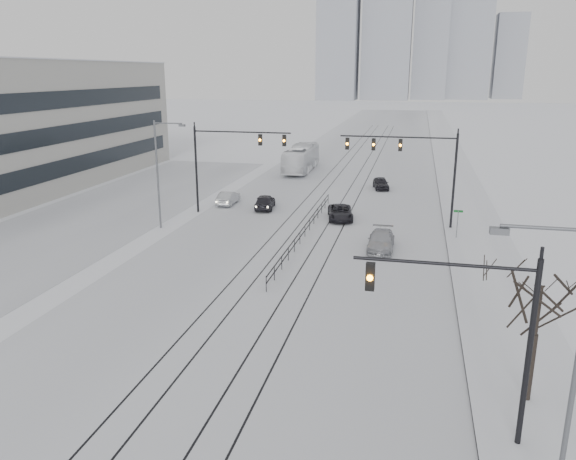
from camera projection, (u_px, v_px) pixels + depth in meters
The scene contains 20 objects.
road at pixel (350, 173), 73.16m from camera, with size 22.00×260.00×0.02m, color silver.
sidewalk_east at pixel (457, 177), 70.25m from camera, with size 5.00×260.00×0.16m, color silver.
curb at pixel (437, 176), 70.78m from camera, with size 0.10×260.00×0.12m, color gray.
parking_strip at pixel (111, 209), 53.99m from camera, with size 14.00×60.00×0.03m, color silver.
tram_rails at pixel (325, 208), 54.39m from camera, with size 5.30×180.00×0.01m.
skyline at pixel (416, 33), 264.22m from camera, with size 96.00×48.00×72.00m.
traffic_mast_near at pixel (481, 324), 18.94m from camera, with size 6.10×0.37×7.00m.
traffic_mast_ne at pixel (414, 160), 46.39m from camera, with size 9.60×0.37×8.00m.
traffic_mast_nw at pixel (226, 154), 50.95m from camera, with size 9.10×0.37×8.00m.
street_light_east at pixel (567, 355), 15.55m from camera, with size 2.73×0.25×9.00m.
street_light_west at pixel (160, 167), 46.22m from camera, with size 2.73×0.25×9.00m.
bare_tree at pixel (540, 298), 21.27m from camera, with size 4.40×4.40×6.10m.
median_fence at pixel (305, 231), 44.87m from camera, with size 0.06×24.00×1.00m.
street_sign at pixel (458, 220), 43.93m from camera, with size 0.70×0.06×2.40m.
sedan_sb_inner at pixel (265, 202), 54.04m from camera, with size 1.69×4.21×1.43m, color black.
sedan_sb_outer at pixel (228, 198), 55.94m from camera, with size 1.39×3.98×1.31m, color #A3A6AA.
sedan_nb_front at pixel (340, 213), 50.20m from camera, with size 2.11×4.58×1.27m, color black.
sedan_nb_right at pixel (381, 241), 41.65m from camera, with size 1.88×4.63×1.34m, color #A0A2A7.
sedan_nb_far at pixel (381, 183), 63.32m from camera, with size 1.54×3.83×1.30m, color black.
box_truck at pixel (301, 159), 74.43m from camera, with size 2.83×12.11×3.37m, color white.
Camera 1 is at (8.28, -12.39, 12.76)m, focal length 35.00 mm.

